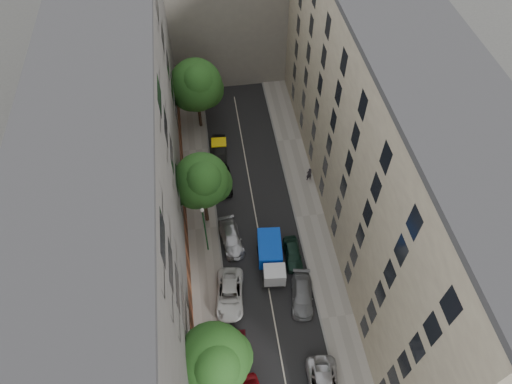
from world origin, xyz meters
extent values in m
plane|color=#4C4C49|center=(0.00, 0.00, 0.00)|extent=(120.00, 120.00, 0.00)
cube|color=black|center=(0.00, 0.00, 0.01)|extent=(8.00, 44.00, 0.02)
cube|color=gray|center=(-5.50, 0.00, 0.07)|extent=(3.00, 44.00, 0.15)
cube|color=gray|center=(5.50, 0.00, 0.07)|extent=(3.00, 44.00, 0.15)
cube|color=#524F4D|center=(-11.00, 0.00, 10.00)|extent=(8.00, 44.00, 20.00)
cube|color=#B7AB8F|center=(11.00, 0.00, 10.00)|extent=(8.00, 44.00, 20.00)
cube|color=black|center=(0.60, -5.01, 0.54)|extent=(2.55, 5.44, 0.29)
cube|color=#B8BABD|center=(0.60, -6.87, 1.42)|extent=(2.09, 1.74, 1.66)
cube|color=blue|center=(0.60, -4.13, 1.56)|extent=(2.48, 3.71, 1.76)
cylinder|color=black|center=(-0.33, -6.87, 0.41)|extent=(0.27, 0.82, 0.82)
cylinder|color=black|center=(1.53, -6.87, 0.41)|extent=(0.27, 0.82, 0.82)
cylinder|color=black|center=(-0.33, -3.45, 0.41)|extent=(0.27, 0.82, 0.82)
cylinder|color=black|center=(1.53, -3.45, 0.41)|extent=(0.27, 0.82, 0.82)
imported|color=#4F0F16|center=(-3.60, -13.40, 0.72)|extent=(1.88, 4.46, 1.43)
imported|color=silver|center=(-3.60, -7.80, 0.72)|extent=(3.04, 5.45, 1.44)
imported|color=#AFAFB4|center=(-2.80, -1.94, 0.67)|extent=(2.44, 4.83, 1.34)
imported|color=black|center=(-2.80, 5.40, 0.72)|extent=(1.76, 4.23, 1.43)
imported|color=black|center=(-2.80, 10.13, 0.71)|extent=(1.79, 4.39, 1.42)
imported|color=slate|center=(2.80, -8.80, 0.66)|extent=(2.62, 4.83, 1.33)
imported|color=black|center=(2.80, -4.52, 0.66)|extent=(1.66, 3.91, 1.32)
cylinder|color=#382619|center=(-5.32, -15.22, 1.63)|extent=(0.36, 0.36, 2.96)
cylinder|color=#382619|center=(-5.32, -15.22, 4.17)|extent=(0.24, 0.24, 2.12)
sphere|color=#1D531B|center=(-5.32, -15.22, 6.25)|extent=(5.23, 5.23, 5.23)
sphere|color=#1D531B|center=(-4.42, -14.82, 5.23)|extent=(3.92, 3.92, 3.92)
sphere|color=#1D531B|center=(-6.02, -15.72, 5.65)|extent=(3.66, 3.66, 3.66)
sphere|color=#1D531B|center=(-5.12, -16.02, 7.35)|extent=(3.40, 3.40, 3.40)
cylinder|color=#382619|center=(-4.95, 1.03, 1.66)|extent=(0.36, 0.36, 3.02)
cylinder|color=#382619|center=(-4.95, 1.03, 4.25)|extent=(0.24, 0.24, 2.16)
sphere|color=#1D531B|center=(-4.95, 1.03, 6.36)|extent=(5.21, 5.21, 5.21)
sphere|color=#1D531B|center=(-4.05, 1.43, 5.33)|extent=(3.91, 3.91, 3.91)
sphere|color=#1D531B|center=(-5.65, 0.53, 5.76)|extent=(3.65, 3.65, 3.65)
sphere|color=#1D531B|center=(-4.75, 0.23, 7.48)|extent=(3.39, 3.39, 3.39)
cylinder|color=#382619|center=(-4.60, 14.98, 1.62)|extent=(0.36, 0.36, 2.94)
cylinder|color=#382619|center=(-4.60, 14.98, 4.14)|extent=(0.24, 0.24, 2.10)
sphere|color=#1D531B|center=(-4.60, 14.98, 6.20)|extent=(5.90, 5.90, 5.90)
sphere|color=#1D531B|center=(-3.70, 15.38, 5.19)|extent=(4.42, 4.42, 4.42)
sphere|color=#1D531B|center=(-5.30, 14.48, 5.61)|extent=(4.13, 4.13, 4.13)
sphere|color=#1D531B|center=(-4.40, 14.18, 7.30)|extent=(3.83, 3.83, 3.83)
cylinder|color=#175227|center=(-5.15, -2.54, 3.33)|extent=(0.14, 0.14, 6.36)
sphere|color=silver|center=(-5.15, -2.54, 6.62)|extent=(0.36, 0.36, 0.36)
imported|color=black|center=(6.40, 4.73, 1.04)|extent=(0.72, 0.55, 1.77)
camera|label=1|loc=(-3.91, -26.06, 38.33)|focal=32.00mm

